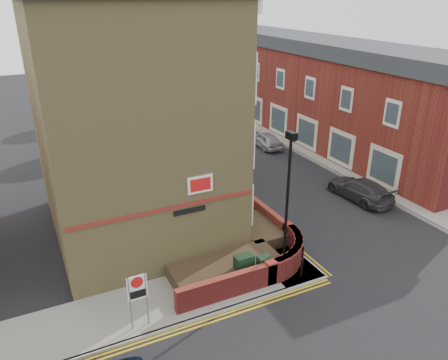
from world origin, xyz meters
TOP-DOWN VIEW (x-y plane):
  - ground at (0.00, 0.00)m, footprint 120.00×120.00m
  - pavement_corner at (-3.50, 1.50)m, footprint 13.00×3.00m
  - pavement_main at (2.00, 16.00)m, footprint 2.00×32.00m
  - pavement_far at (13.00, 13.00)m, footprint 4.00×40.00m
  - kerb_side at (-3.50, 0.00)m, footprint 13.00×0.15m
  - kerb_main_near at (3.00, 16.00)m, footprint 0.15×32.00m
  - kerb_main_far at (11.00, 13.00)m, footprint 0.15×40.00m
  - yellow_lines_side at (-3.50, -0.25)m, footprint 13.00×0.28m
  - yellow_lines_main at (3.25, 16.00)m, footprint 0.28×32.00m
  - corner_building at (-2.84, 8.00)m, footprint 8.95×10.40m
  - garden_wall at (0.00, 2.50)m, footprint 6.80×6.00m
  - lamppost at (1.60, 1.20)m, footprint 0.25×0.50m
  - utility_cabinet_large at (-0.30, 1.30)m, footprint 0.80×0.45m
  - utility_cabinet_small at (0.50, 1.00)m, footprint 0.55×0.40m
  - bollard_near at (2.00, 0.40)m, footprint 0.11×0.11m
  - bollard_far at (2.60, 1.20)m, footprint 0.11×0.11m
  - zone_sign at (-5.00, 0.50)m, footprint 0.72×0.07m
  - far_terrace at (14.50, 17.00)m, footprint 5.40×30.40m
  - far_terrace_cream at (14.50, 38.00)m, footprint 5.40×12.40m
  - tree_near at (2.00, 14.05)m, footprint 3.64×3.65m
  - tree_mid at (2.00, 22.05)m, footprint 4.03×4.03m
  - tree_far at (2.00, 30.05)m, footprint 3.81×3.81m
  - traffic_light_assembly at (2.40, 25.00)m, footprint 0.20×0.16m
  - silver_car_near at (3.60, 12.31)m, footprint 2.43×4.10m
  - red_car_main at (3.75, 21.19)m, footprint 4.03×5.77m
  - grey_car_far at (9.69, 5.44)m, footprint 2.03×4.46m
  - silver_car_far at (9.53, 15.91)m, footprint 1.61×3.66m

SIDE VIEW (x-z plane):
  - ground at x=0.00m, z-range 0.00..0.00m
  - garden_wall at x=0.00m, z-range -0.60..0.60m
  - yellow_lines_side at x=-3.50m, z-range 0.00..0.01m
  - yellow_lines_main at x=3.25m, z-range 0.00..0.01m
  - pavement_corner at x=-3.50m, z-range 0.00..0.12m
  - pavement_main at x=2.00m, z-range 0.00..0.12m
  - pavement_far at x=13.00m, z-range 0.00..0.12m
  - kerb_side at x=-3.50m, z-range 0.00..0.12m
  - kerb_main_near at x=3.00m, z-range 0.00..0.12m
  - kerb_main_far at x=11.00m, z-range 0.00..0.12m
  - bollard_near at x=2.00m, z-range 0.12..1.02m
  - bollard_far at x=2.60m, z-range 0.12..1.02m
  - silver_car_far at x=9.53m, z-range 0.00..1.22m
  - grey_car_far at x=9.69m, z-range 0.00..1.27m
  - silver_car_near at x=3.60m, z-range 0.00..1.28m
  - utility_cabinet_small at x=0.50m, z-range 0.12..1.22m
  - utility_cabinet_large at x=-0.30m, z-range 0.12..1.32m
  - red_car_main at x=3.75m, z-range 0.00..1.46m
  - zone_sign at x=-5.00m, z-range 0.54..2.74m
  - traffic_light_assembly at x=2.40m, z-range 0.68..4.88m
  - lamppost at x=1.60m, z-range 0.19..6.49m
  - far_terrace at x=14.50m, z-range 0.04..8.04m
  - far_terrace_cream at x=14.50m, z-range 0.05..8.05m
  - tree_near at x=2.00m, z-range 1.35..8.05m
  - tree_far at x=2.00m, z-range 1.41..8.42m
  - tree_mid at x=2.00m, z-range 1.49..8.91m
  - corner_building at x=-2.84m, z-range -0.57..13.03m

